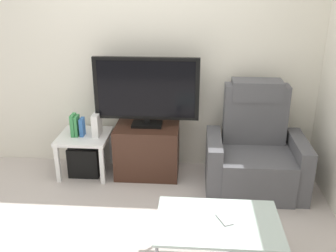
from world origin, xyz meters
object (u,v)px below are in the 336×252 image
(book_leftmost, at_px, (74,125))
(book_rightmost, at_px, (82,127))
(game_console, at_px, (97,124))
(side_table, at_px, (85,141))
(coffee_table, at_px, (218,224))
(recliner_armchair, at_px, (255,153))
(television, at_px, (146,91))
(cell_phone, at_px, (224,219))
(book_middle, at_px, (77,126))
(subwoofer_box, at_px, (86,159))
(tv_stand, at_px, (147,150))

(book_leftmost, distance_m, book_rightmost, 0.09)
(game_console, bearing_deg, side_table, -176.05)
(book_leftmost, distance_m, coffee_table, 2.04)
(side_table, height_order, book_leftmost, book_leftmost)
(book_rightmost, bearing_deg, recliner_armchair, -4.67)
(coffee_table, bearing_deg, recliner_armchair, 70.80)
(television, bearing_deg, recliner_armchair, -10.74)
(side_table, bearing_deg, cell_phone, -44.52)
(book_middle, bearing_deg, subwoofer_box, 18.01)
(coffee_table, bearing_deg, cell_phone, 20.55)
(cell_phone, bearing_deg, television, 92.81)
(book_rightmost, bearing_deg, television, 5.39)
(tv_stand, relative_size, side_table, 1.26)
(subwoofer_box, bearing_deg, television, 3.79)
(recliner_armchair, bearing_deg, television, 158.95)
(book_leftmost, bearing_deg, coffee_table, -43.39)
(book_middle, bearing_deg, coffee_table, -44.14)
(tv_stand, distance_m, television, 0.67)
(game_console, distance_m, cell_phone, 1.91)
(book_middle, bearing_deg, game_console, 8.26)
(television, height_order, book_rightmost, television)
(side_table, distance_m, cell_phone, 2.00)
(book_leftmost, relative_size, game_console, 0.98)
(book_leftmost, relative_size, book_rightmost, 1.21)
(tv_stand, xyz_separation_m, book_leftmost, (-0.78, -0.05, 0.29))
(side_table, distance_m, book_middle, 0.19)
(side_table, relative_size, coffee_table, 0.60)
(tv_stand, height_order, game_console, game_console)
(book_rightmost, distance_m, cell_phone, 1.99)
(television, xyz_separation_m, game_console, (-0.54, -0.04, -0.38))
(subwoofer_box, relative_size, game_console, 1.36)
(book_middle, relative_size, game_console, 0.92)
(book_leftmost, xyz_separation_m, book_rightmost, (0.09, 0.00, -0.02))
(tv_stand, xyz_separation_m, coffee_table, (0.69, -1.44, 0.11))
(subwoofer_box, height_order, book_leftmost, book_leftmost)
(recliner_armchair, height_order, book_leftmost, recliner_armchair)
(game_console, distance_m, coffee_table, 1.90)
(subwoofer_box, bearing_deg, side_table, 135.00)
(television, relative_size, game_console, 4.53)
(side_table, bearing_deg, game_console, 3.95)
(side_table, distance_m, book_rightmost, 0.17)
(television, height_order, book_middle, television)
(subwoofer_box, bearing_deg, coffee_table, -45.80)
(recliner_armchair, distance_m, coffee_table, 1.32)
(book_leftmost, distance_m, cell_phone, 2.06)
(side_table, height_order, book_rightmost, book_rightmost)
(side_table, height_order, game_console, game_console)
(book_rightmost, bearing_deg, subwoofer_box, 68.04)
(tv_stand, distance_m, recliner_armchair, 1.15)
(subwoofer_box, xyz_separation_m, game_console, (0.15, 0.01, 0.41))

